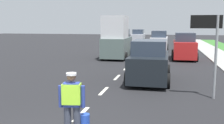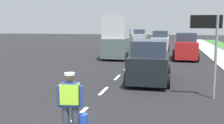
% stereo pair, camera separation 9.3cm
% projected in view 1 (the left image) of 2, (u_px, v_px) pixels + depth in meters
% --- Properties ---
extents(ground_plane, '(96.00, 96.00, 0.00)m').
position_uv_depth(ground_plane, '(141.00, 53.00, 26.11)').
color(ground_plane, black).
extents(lane_center_line, '(0.14, 46.40, 0.01)m').
position_uv_depth(lane_center_line, '(145.00, 49.00, 30.18)').
color(lane_center_line, silver).
rests_on(lane_center_line, ground).
extents(road_worker, '(0.74, 0.45, 1.67)m').
position_uv_depth(road_worker, '(73.00, 102.00, 6.57)').
color(road_worker, '#383D4C').
rests_on(road_worker, ground).
extents(lane_direction_sign, '(1.16, 0.11, 3.20)m').
position_uv_depth(lane_direction_sign, '(210.00, 36.00, 9.91)').
color(lane_direction_sign, gray).
rests_on(lane_direction_sign, ground).
extents(delivery_truck, '(2.16, 4.60, 3.54)m').
position_uv_depth(delivery_truck, '(117.00, 39.00, 21.98)').
color(delivery_truck, slate).
rests_on(delivery_truck, ground).
extents(car_outgoing_ahead, '(2.07, 4.18, 2.08)m').
position_uv_depth(car_outgoing_ahead, '(149.00, 62.00, 13.15)').
color(car_outgoing_ahead, black).
rests_on(car_outgoing_ahead, ground).
extents(car_parked_far, '(1.97, 3.88, 2.19)m').
position_uv_depth(car_parked_far, '(184.00, 47.00, 21.37)').
color(car_parked_far, red).
rests_on(car_parked_far, ground).
extents(car_oncoming_third, '(2.02, 4.17, 2.09)m').
position_uv_depth(car_oncoming_third, '(138.00, 37.00, 39.98)').
color(car_oncoming_third, silver).
rests_on(car_oncoming_third, ground).
extents(car_outgoing_far, '(2.00, 4.29, 2.17)m').
position_uv_depth(car_outgoing_far, '(159.00, 41.00, 28.42)').
color(car_outgoing_far, silver).
rests_on(car_outgoing_far, ground).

